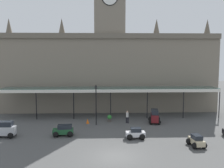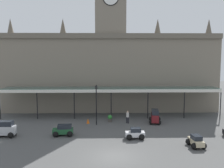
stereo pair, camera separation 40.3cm
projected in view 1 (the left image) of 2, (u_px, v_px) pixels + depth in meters
The scene contains 12 objects.
ground_plane at pixel (115, 156), 22.21m from camera, with size 140.00×140.00×0.00m, color #4C4C4B.
station_building at pixel (109, 66), 41.45m from camera, with size 34.35×5.84×22.05m.
entrance_canopy at pixel (110, 89), 36.67m from camera, with size 31.58×3.26×4.29m.
car_maroon_van at pixel (155, 117), 33.46m from camera, with size 1.84×2.52×1.77m.
car_silver_van at pixel (4, 130), 27.43m from camera, with size 2.41×1.61×1.77m.
car_white_sedan at pixel (135, 134), 26.96m from camera, with size 2.07×1.55×1.19m.
car_beige_sedan at pixel (196, 141), 24.59m from camera, with size 1.64×2.12×1.19m.
car_green_estate at pixel (64, 131), 27.90m from camera, with size 2.32×1.66×1.27m.
pedestrian_beside_cars at pixel (127, 116), 33.28m from camera, with size 0.37×0.34×1.67m.
victorian_lamppost at pixel (96, 100), 32.19m from camera, with size 0.30×0.30×5.23m.
traffic_cone at pixel (88, 121), 33.17m from camera, with size 0.40×0.40×0.68m, color orange.
planter_near_kerb at pixel (110, 118), 33.97m from camera, with size 0.60×0.60×0.96m.
Camera 1 is at (-1.03, -21.38, 8.73)m, focal length 40.21 mm.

